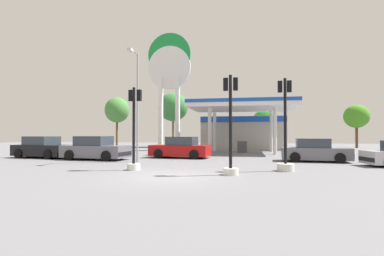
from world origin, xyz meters
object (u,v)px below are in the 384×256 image
car_0 (315,151)px  traffic_signal_0 (134,138)px  traffic_signal_1 (231,136)px  corner_streetlamp (136,96)px  tree_2 (266,120)px  car_1 (180,148)px  car_4 (43,148)px  tree_1 (173,107)px  car_2 (95,149)px  tree_0 (117,110)px  tree_3 (356,117)px  traffic_signal_2 (285,143)px  station_pole_sign (169,75)px

car_0 → traffic_signal_0: bearing=-147.7°
traffic_signal_1 → corner_streetlamp: size_ratio=0.63×
traffic_signal_1 → tree_2: 26.57m
car_1 → car_4: bearing=-170.0°
car_0 → car_4: car_4 is taller
corner_streetlamp → traffic_signal_0: bearing=-69.9°
traffic_signal_0 → tree_1: (-4.26, 24.41, 3.84)m
car_2 → traffic_signal_1: 11.39m
car_0 → tree_0: tree_0 is taller
tree_1 → car_1: bearing=-73.8°
car_1 → traffic_signal_0: bearing=-95.0°
traffic_signal_1 → traffic_signal_0: bearing=170.0°
car_4 → tree_3: size_ratio=0.86×
traffic_signal_1 → car_2: bearing=149.2°
traffic_signal_0 → tree_1: tree_1 is taller
tree_0 → tree_3: 32.18m
car_4 → tree_1: (5.36, 18.71, 4.71)m
tree_3 → corner_streetlamp: bearing=-132.3°
car_0 → car_1: car_1 is taller
car_1 → corner_streetlamp: 5.59m
tree_1 → tree_2: tree_1 is taller
car_0 → traffic_signal_2: 5.93m
tree_0 → tree_2: 20.93m
traffic_signal_0 → tree_2: 26.77m
tree_2 → car_0: bearing=-84.4°
car_2 → traffic_signal_1: traffic_signal_1 is taller
traffic_signal_1 → tree_2: (3.19, 26.30, 1.94)m
station_pole_sign → traffic_signal_0: bearing=-80.7°
car_2 → traffic_signal_0: traffic_signal_0 is taller
traffic_signal_1 → tree_3: size_ratio=0.81×
tree_0 → traffic_signal_0: bearing=-63.1°
car_2 → traffic_signal_2: traffic_signal_2 is taller
tree_2 → corner_streetlamp: size_ratio=0.72×
tree_3 → car_1: bearing=-134.8°
tree_0 → corner_streetlamp: bearing=-62.0°
tree_0 → tree_3: tree_0 is taller
station_pole_sign → car_2: size_ratio=2.71×
tree_1 → tree_2: size_ratio=1.46×
traffic_signal_2 → car_0: bearing=64.7°
traffic_signal_0 → tree_0: bearing=116.9°
station_pole_sign → corner_streetlamp: (1.42, -13.18, -4.06)m
traffic_signal_0 → traffic_signal_1: bearing=-10.0°
traffic_signal_1 → traffic_signal_2: size_ratio=0.98×
tree_2 → tree_0: bearing=-179.3°
tree_0 → car_0: bearing=-39.7°
car_2 → tree_1: (0.61, 19.46, 4.69)m
tree_0 → corner_streetlamp: corner_streetlamp is taller
station_pole_sign → car_0: (12.70, -10.54, -7.61)m
car_1 → traffic_signal_1: traffic_signal_1 is taller
car_0 → car_2: car_2 is taller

